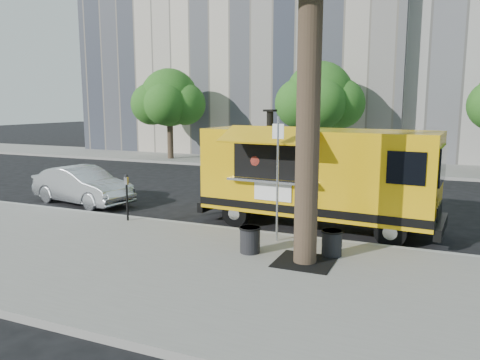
# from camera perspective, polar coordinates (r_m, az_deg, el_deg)

# --- Properties ---
(ground) EXTENTS (120.00, 120.00, 0.00)m
(ground) POSITION_cam_1_polar(r_m,az_deg,el_deg) (13.47, 0.37, -5.50)
(ground) COLOR black
(ground) RESTS_ON ground
(sidewalk) EXTENTS (60.00, 6.00, 0.15)m
(sidewalk) POSITION_cam_1_polar(r_m,az_deg,el_deg) (10.05, -8.72, -10.38)
(sidewalk) COLOR gray
(sidewalk) RESTS_ON ground
(curb) EXTENTS (60.00, 0.14, 0.16)m
(curb) POSITION_cam_1_polar(r_m,az_deg,el_deg) (12.63, -1.29, -6.16)
(curb) COLOR #999993
(curb) RESTS_ON ground
(far_sidewalk) EXTENTS (60.00, 5.00, 0.15)m
(far_sidewalk) POSITION_cam_1_polar(r_m,az_deg,el_deg) (26.21, 11.98, 1.72)
(far_sidewalk) COLOR gray
(far_sidewalk) RESTS_ON ground
(tree_well) EXTENTS (1.20, 1.20, 0.02)m
(tree_well) POSITION_cam_1_polar(r_m,az_deg,el_deg) (10.07, 7.90, -9.84)
(tree_well) COLOR black
(tree_well) RESTS_ON sidewalk
(far_tree_a) EXTENTS (3.42, 3.42, 5.36)m
(far_tree_a) POSITION_cam_1_polar(r_m,az_deg,el_deg) (28.59, -8.61, 9.87)
(far_tree_a) COLOR #33261C
(far_tree_a) RESTS_ON far_sidewalk
(far_tree_b) EXTENTS (3.60, 3.60, 5.50)m
(far_tree_b) POSITION_cam_1_polar(r_m,az_deg,el_deg) (25.43, 9.66, 10.05)
(far_tree_b) COLOR #33261C
(far_tree_b) RESTS_ON far_sidewalk
(sign_post) EXTENTS (0.28, 0.06, 3.00)m
(sign_post) POSITION_cam_1_polar(r_m,az_deg,el_deg) (11.14, 4.61, 1.04)
(sign_post) COLOR silver
(sign_post) RESTS_ON sidewalk
(parking_meter) EXTENTS (0.11, 0.11, 1.33)m
(parking_meter) POSITION_cam_1_polar(r_m,az_deg,el_deg) (13.59, -13.64, -1.40)
(parking_meter) COLOR black
(parking_meter) RESTS_ON sidewalk
(food_truck) EXTENTS (6.73, 3.28, 3.25)m
(food_truck) POSITION_cam_1_polar(r_m,az_deg,el_deg) (13.03, 9.25, 0.73)
(food_truck) COLOR #EAAF0C
(food_truck) RESTS_ON ground
(sedan) EXTENTS (4.09, 2.02, 1.29)m
(sedan) POSITION_cam_1_polar(r_m,az_deg,el_deg) (17.05, -18.66, -0.64)
(sedan) COLOR silver
(sedan) RESTS_ON ground
(trash_bin_left) EXTENTS (0.49, 0.49, 0.59)m
(trash_bin_left) POSITION_cam_1_polar(r_m,az_deg,el_deg) (10.50, 1.22, -7.19)
(trash_bin_left) COLOR black
(trash_bin_left) RESTS_ON sidewalk
(trash_bin_right) EXTENTS (0.47, 0.47, 0.57)m
(trash_bin_right) POSITION_cam_1_polar(r_m,az_deg,el_deg) (10.49, 11.13, -7.43)
(trash_bin_right) COLOR black
(trash_bin_right) RESTS_ON sidewalk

